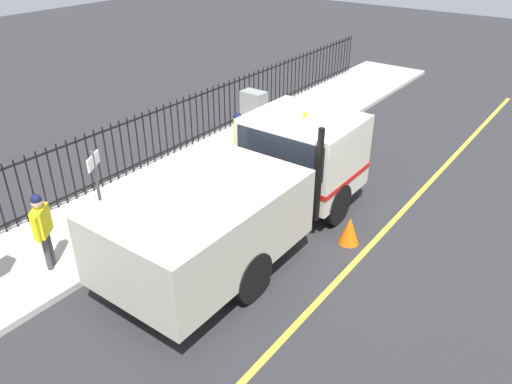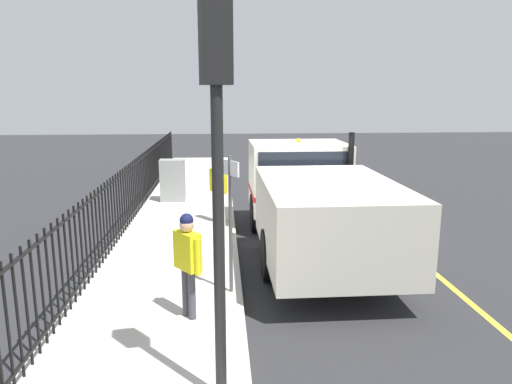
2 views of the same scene
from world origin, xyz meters
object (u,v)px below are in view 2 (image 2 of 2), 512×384
object	(u,v)px
work_truck	(310,193)
pedestrian_distant	(188,255)
worker_standing	(218,183)
street_sign	(230,208)
utility_cabinet	(173,180)
traffic_cone	(372,222)
traffic_light_near	(217,125)

from	to	relation	value
work_truck	pedestrian_distant	size ratio (longest dim) A/B	4.16
worker_standing	street_sign	size ratio (longest dim) A/B	0.73
pedestrian_distant	street_sign	bearing A→B (deg)	-73.74
utility_cabinet	worker_standing	bearing A→B (deg)	118.98
traffic_cone	street_sign	xyz separation A→B (m)	(3.53, 3.47, 1.27)
traffic_light_near	worker_standing	bearing A→B (deg)	80.62
traffic_light_near	street_sign	xyz separation A→B (m)	(-0.17, -2.85, -1.53)
work_truck	street_sign	bearing A→B (deg)	-125.28
traffic_cone	pedestrian_distant	bearing A→B (deg)	46.19
worker_standing	pedestrian_distant	bearing A→B (deg)	-42.30
work_truck	traffic_light_near	world-z (taller)	traffic_light_near
work_truck	street_sign	xyz separation A→B (m)	(1.81, 2.59, 0.33)
worker_standing	street_sign	xyz separation A→B (m)	(-0.23, 4.44, 0.41)
pedestrian_distant	utility_cabinet	distance (m)	7.97
traffic_cone	worker_standing	bearing A→B (deg)	-14.46
street_sign	work_truck	bearing A→B (deg)	-125.01
traffic_cone	utility_cabinet	bearing A→B (deg)	-34.40
pedestrian_distant	utility_cabinet	bearing A→B (deg)	-30.17
work_truck	traffic_cone	size ratio (longest dim) A/B	10.69
traffic_light_near	traffic_cone	distance (m)	7.84
work_truck	utility_cabinet	bearing A→B (deg)	127.80
traffic_light_near	traffic_cone	xyz separation A→B (m)	(-3.70, -6.32, -2.80)
pedestrian_distant	worker_standing	bearing A→B (deg)	-41.96
worker_standing	pedestrian_distant	world-z (taller)	worker_standing
utility_cabinet	traffic_cone	distance (m)	6.30
pedestrian_distant	traffic_cone	xyz separation A→B (m)	(-4.17, -4.35, -0.80)
pedestrian_distant	utility_cabinet	xyz separation A→B (m)	(1.01, -7.90, -0.33)
traffic_light_near	street_sign	distance (m)	3.24
utility_cabinet	street_sign	distance (m)	7.26
worker_standing	traffic_cone	world-z (taller)	worker_standing
utility_cabinet	pedestrian_distant	bearing A→B (deg)	97.30
pedestrian_distant	street_sign	distance (m)	1.19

